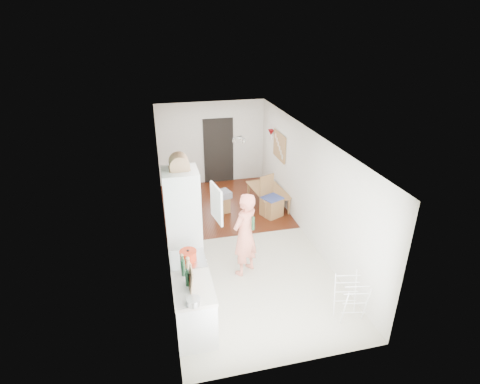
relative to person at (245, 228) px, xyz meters
name	(u,v)px	position (x,y,z in m)	size (l,w,h in m)	color
room_shell	(238,191)	(0.14, 1.16, 0.23)	(3.20, 7.00, 2.50)	beige
floor	(238,240)	(0.14, 1.16, -1.02)	(3.20, 7.00, 0.01)	beige
wood_floor_overlay	(223,205)	(0.14, 3.01, -1.01)	(3.20, 3.30, 0.01)	#50260E
sage_wall_panel	(167,218)	(-1.45, -0.84, 0.83)	(0.02, 3.00, 1.30)	gray
tile_splashback	(173,277)	(-1.45, -1.39, 0.13)	(0.02, 1.90, 0.50)	black
doorway_recess	(219,151)	(0.34, 4.64, -0.02)	(0.90, 0.04, 2.00)	black
base_cabinet	(195,311)	(-1.16, -1.39, -0.59)	(0.60, 0.90, 0.86)	white
worktop	(193,288)	(-1.16, -1.39, -0.13)	(0.62, 0.92, 0.06)	beige
range_cooker	(189,282)	(-1.16, -0.64, -0.58)	(0.60, 0.60, 0.88)	white
cooker_top	(188,260)	(-1.16, -0.64, -0.12)	(0.60, 0.60, 0.04)	#BBBABD
fridge_housing	(183,222)	(-1.13, 0.38, 0.06)	(0.66, 0.66, 2.15)	white
fridge_door	(216,204)	(-0.52, 0.08, 0.53)	(0.56, 0.04, 0.70)	white
fridge_interior	(198,198)	(-0.82, 0.38, 0.53)	(0.02, 0.52, 0.66)	white
pinboard	(280,146)	(1.72, 3.06, 0.53)	(0.03, 0.90, 0.70)	tan
pinboard_frame	(279,146)	(1.70, 3.06, 0.53)	(0.01, 0.94, 0.74)	#976538
wall_sconce	(271,132)	(1.68, 3.71, 0.73)	(0.18, 0.18, 0.16)	maroon
person	(245,228)	(0.00, 0.00, 0.00)	(0.74, 0.49, 2.03)	#F18268
dining_table	(269,199)	(1.34, 2.68, -0.81)	(1.20, 0.67, 0.42)	#976538
dining_chair	(272,197)	(1.24, 2.12, -0.49)	(0.45, 0.45, 1.06)	#976538
stool	(222,204)	(0.05, 2.62, -0.79)	(0.34, 0.34, 0.44)	#976538
grey_drape	(223,194)	(0.06, 2.59, -0.49)	(0.37, 0.37, 0.17)	gray
drying_rack	(350,299)	(1.40, -1.66, -0.62)	(0.41, 0.37, 0.79)	white
bread_bin	(179,164)	(-1.13, 0.44, 1.23)	(0.38, 0.36, 0.20)	tan
red_casserole	(188,255)	(-1.15, -0.66, -0.01)	(0.29, 0.29, 0.17)	red
steel_pan	(193,301)	(-1.20, -1.77, -0.05)	(0.20, 0.20, 0.10)	#BBBABD
held_bottle	(253,223)	(0.13, -0.11, 0.14)	(0.06, 0.06, 0.27)	#1E4427
bottle_a	(183,268)	(-1.27, -1.07, 0.05)	(0.07, 0.07, 0.29)	#1E4427
bottle_b	(187,279)	(-1.24, -1.34, 0.03)	(0.06, 0.06, 0.25)	#1E4427
bottle_c	(188,278)	(-1.22, -1.28, 0.00)	(0.08, 0.08, 0.20)	beige
pepper_mill_front	(188,266)	(-1.19, -1.01, 0.02)	(0.06, 0.06, 0.23)	tan
pepper_mill_back	(182,263)	(-1.27, -0.88, 0.01)	(0.06, 0.06, 0.21)	tan
chopping_boards	(191,279)	(-1.19, -1.41, 0.07)	(0.04, 0.25, 0.34)	tan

